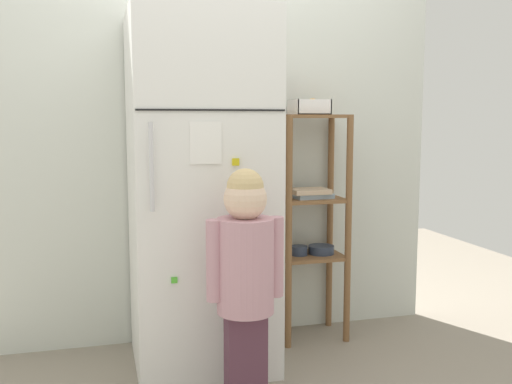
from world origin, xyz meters
TOP-DOWN VIEW (x-y plane):
  - ground_plane at (0.00, 0.00)m, footprint 6.00×6.00m
  - kitchen_wall_back at (0.00, 0.38)m, footprint 2.67×0.03m
  - refrigerator at (-0.10, 0.02)m, footprint 0.67×0.70m
  - child_standing at (-0.01, -0.51)m, footprint 0.33×0.25m
  - pantry_shelf_unit at (0.55, 0.20)m, footprint 0.38×0.30m
  - fruit_bin at (0.55, 0.22)m, footprint 0.19×0.18m

SIDE VIEW (x-z plane):
  - ground_plane at x=0.00m, z-range 0.00..0.00m
  - child_standing at x=-0.01m, z-range 0.11..1.14m
  - pantry_shelf_unit at x=0.55m, z-range 0.08..1.35m
  - refrigerator at x=-0.10m, z-range 0.00..1.75m
  - kitchen_wall_back at x=0.00m, z-range 0.00..2.25m
  - fruit_bin at x=0.55m, z-range 1.25..1.34m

